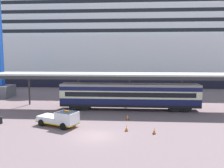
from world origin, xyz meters
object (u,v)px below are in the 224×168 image
Objects in this scene: service_truck at (61,118)px; dockside_crane at (1,10)px; cruise_ship at (89,41)px; train_carriage at (129,95)px; traffic_cone_far at (154,131)px; traffic_cone_near at (126,128)px; traffic_cone_mid at (128,117)px; quay_bollard at (1,120)px.

service_truck is 30.36m from dockside_crane.
cruise_ship is 6.41× the size of train_carriage.
train_carriage is 30.78× the size of traffic_cone_far.
service_truck reaches higher than traffic_cone_near.
dockside_crane is (-12.59, -29.75, 4.19)m from cruise_ship.
traffic_cone_mid is (12.51, -45.28, -12.79)m from cruise_ship.
service_truck is (4.53, -48.77, -12.15)m from cruise_ship.
train_carriage is 18.37m from quay_bollard.
service_truck is 7.76× the size of traffic_cone_mid.
traffic_cone_mid is (-0.23, -5.84, -1.95)m from train_carriage.
train_carriage is 6.16m from traffic_cone_mid.
train_carriage is at bearing 48.66° from service_truck.
cruise_ship is 197.34× the size of traffic_cone_far.
traffic_cone_mid is (0.11, 4.73, 0.04)m from traffic_cone_near.
traffic_cone_near is at bearing -8.94° from service_truck.
cruise_ship is 49.93m from quay_bollard.
cruise_ship reaches higher than traffic_cone_far.
service_truck is (-8.21, -9.33, -1.31)m from train_carriage.
service_truck is 8.74m from traffic_cone_mid.
dockside_crane is at bearing 116.72° from quay_bollard.
train_carriage is at bearing 28.62° from quay_bollard.
service_truck is at bearing -84.69° from cruise_ship.
quay_bollard is (-15.82, -2.92, 0.16)m from traffic_cone_mid.
cruise_ship is 24.59× the size of service_truck.
dockside_crane is at bearing 148.27° from traffic_cone_mid.
traffic_cone_mid is at bearing 23.64° from service_truck.
traffic_cone_far is 38.92m from dockside_crane.
dockside_crane reaches higher than traffic_cone_near.
quay_bollard is at bearing 172.15° from traffic_cone_far.
quay_bollard is at bearing 173.41° from traffic_cone_near.
traffic_cone_mid reaches higher than traffic_cone_near.
traffic_cone_near is 36.39m from dockside_crane.
cruise_ship is at bearing 67.06° from dockside_crane.
traffic_cone_near is 0.88× the size of traffic_cone_mid.
traffic_cone_near is (12.40, -50.01, -12.83)m from cruise_ship.
dockside_crane is 26.62m from quay_bollard.
service_truck is 8.03× the size of traffic_cone_far.
traffic_cone_mid is at bearing 10.45° from quay_bollard.
traffic_cone_far is at bearing -10.43° from service_truck.
cruise_ship is 2.43× the size of dockside_crane.
quay_bollard is (-3.31, -48.19, -12.63)m from cruise_ship.
dockside_crane reaches higher than cruise_ship.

